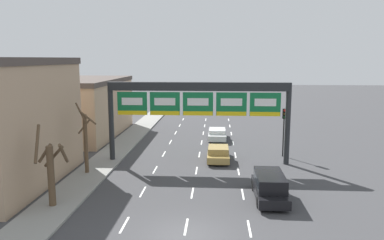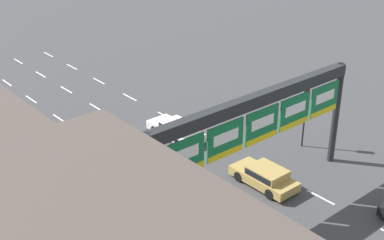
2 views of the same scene
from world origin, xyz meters
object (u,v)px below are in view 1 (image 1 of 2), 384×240
Objects in this scene: suv_black at (270,185)px; car_gold at (218,153)px; sign_gantry at (198,99)px; car_white at (217,134)px; traffic_light_near_gantry at (284,122)px; tree_bare_closest at (86,139)px; tree_bare_second at (51,169)px.

car_gold is at bearing 109.98° from suv_black.
suv_black is at bearing -58.53° from sign_gantry.
suv_black reaches higher than car_white.
sign_gantry reaches higher than traffic_light_near_gantry.
car_gold is 11.19m from tree_bare_closest.
tree_bare_closest is (-10.01, -4.55, 2.04)m from car_gold.
sign_gantry is at bearing -156.73° from car_gold.
sign_gantry is 5.12m from car_gold.
tree_bare_closest is at bearing 91.48° from tree_bare_second.
suv_black is 9.32m from car_gold.
traffic_light_near_gantry is (5.91, -6.70, 2.45)m from car_white.
tree_bare_closest reaches higher than car_gold.
car_white is 1.05× the size of traffic_light_near_gantry.
tree_bare_closest is at bearing 162.34° from suv_black.
sign_gantry reaches higher than tree_bare_closest.
tree_bare_second is (0.17, -6.41, -0.35)m from tree_bare_closest.
suv_black is at bearing -70.02° from car_gold.
traffic_light_near_gantry is 20.24m from tree_bare_second.
suv_black is 1.01× the size of tree_bare_second.
traffic_light_near_gantry is (7.55, 2.56, -2.34)m from sign_gantry.
tree_bare_second is (-9.85, -10.96, 1.69)m from car_gold.
car_white is 8.53m from car_gold.
car_white is at bearing 131.40° from traffic_light_near_gantry.
car_white is at bearing 90.57° from car_gold.
tree_bare_second is at bearing -128.49° from sign_gantry.
tree_bare_second is at bearing -88.52° from tree_bare_closest.
tree_bare_closest reaches higher than suv_black.
tree_bare_closest reaches higher than tree_bare_second.
tree_bare_closest is at bearing -155.31° from sign_gantry.
traffic_light_near_gantry is at bearing 18.75° from sign_gantry.
tree_bare_closest reaches higher than traffic_light_near_gantry.
sign_gantry reaches higher than tree_bare_second.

